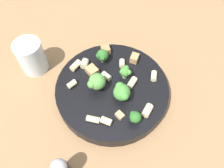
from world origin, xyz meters
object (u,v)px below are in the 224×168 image
broccoli_floret_2 (97,82)px  rigatoni_9 (154,76)px  rigatoni_4 (93,119)px  rigatoni_7 (85,64)px  broccoli_floret_1 (125,72)px  rigatoni_1 (106,121)px  rigatoni_5 (147,111)px  rigatoni_8 (76,65)px  rigatoni_2 (72,85)px  chicken_chunk_3 (92,71)px  broccoli_floret_4 (135,117)px  chicken_chunk_1 (120,115)px  drinking_glass (32,58)px  chicken_chunk_2 (106,50)px  chicken_chunk_0 (134,58)px  rigatoni_6 (122,63)px  rigatoni_3 (106,76)px  broccoli_floret_0 (102,55)px  broccoli_floret_3 (122,92)px  pasta_bowl (112,89)px  rigatoni_0 (132,83)px

broccoli_floret_2 → rigatoni_9: (-0.13, -0.03, -0.02)m
rigatoni_4 → rigatoni_7: bearing=-78.0°
broccoli_floret_1 → rigatoni_1: 0.12m
broccoli_floret_2 → rigatoni_5: (-0.11, 0.06, -0.02)m
rigatoni_1 → rigatoni_8: size_ratio=0.79×
rigatoni_2 → chicken_chunk_3: size_ratio=0.79×
broccoli_floret_4 → rigatoni_4: 0.09m
rigatoni_5 → chicken_chunk_1: 0.06m
broccoli_floret_4 → rigatoni_5: size_ratio=1.15×
chicken_chunk_1 → drinking_glass: 0.27m
chicken_chunk_1 → rigatoni_8: bearing=-50.0°
broccoli_floret_1 → rigatoni_4: broccoli_floret_1 is taller
rigatoni_8 → chicken_chunk_2: chicken_chunk_2 is taller
broccoli_floret_4 → rigatoni_8: 0.20m
rigatoni_7 → chicken_chunk_0: (-0.12, -0.02, 0.00)m
rigatoni_1 → rigatoni_6: bearing=-102.4°
broccoli_floret_2 → rigatoni_8: broccoli_floret_2 is taller
broccoli_floret_2 → rigatoni_3: 0.04m
broccoli_floret_0 → rigatoni_9: broccoli_floret_0 is taller
rigatoni_2 → drinking_glass: (0.11, -0.08, -0.00)m
broccoli_floret_3 → broccoli_floret_2: bearing=-23.3°
rigatoni_1 → chicken_chunk_0: 0.18m
broccoli_floret_4 → rigatoni_7: (0.12, -0.14, -0.01)m
broccoli_floret_1 → chicken_chunk_0: (-0.02, -0.05, -0.01)m
broccoli_floret_1 → broccoli_floret_2: bearing=27.9°
broccoli_floret_1 → broccoli_floret_3: (0.01, 0.06, 0.00)m
rigatoni_8 → rigatoni_9: size_ratio=1.18×
rigatoni_6 → rigatoni_1: bearing=77.6°
pasta_bowl → rigatoni_3: (0.01, -0.02, 0.02)m
pasta_bowl → chicken_chunk_1: chicken_chunk_1 is taller
rigatoni_8 → rigatoni_2: bearing=86.9°
broccoli_floret_4 → rigatoni_0: broccoli_floret_4 is taller
rigatoni_5 → rigatoni_0: bearing=-66.8°
rigatoni_2 → rigatoni_0: bearing=-176.6°
pasta_bowl → chicken_chunk_3: (0.05, -0.04, 0.02)m
rigatoni_6 → rigatoni_0: bearing=112.1°
rigatoni_0 → rigatoni_2: size_ratio=1.27×
rigatoni_7 → chicken_chunk_3: rigatoni_7 is taller
broccoli_floret_4 → broccoli_floret_0: bearing=-65.1°
broccoli_floret_0 → rigatoni_2: broccoli_floret_0 is taller
pasta_bowl → broccoli_floret_2: broccoli_floret_2 is taller
rigatoni_3 → rigatoni_8: rigatoni_8 is taller
pasta_bowl → rigatoni_1: 0.09m
rigatoni_4 → drinking_glass: bearing=-44.7°
rigatoni_0 → drinking_glass: (0.25, -0.07, -0.00)m
broccoli_floret_2 → chicken_chunk_3: (0.02, -0.05, -0.02)m
broccoli_floret_4 → chicken_chunk_1: broccoli_floret_4 is taller
pasta_bowl → broccoli_floret_3: 0.05m
rigatoni_5 → drinking_glass: bearing=-26.9°
broccoli_floret_1 → broccoli_floret_3: 0.06m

